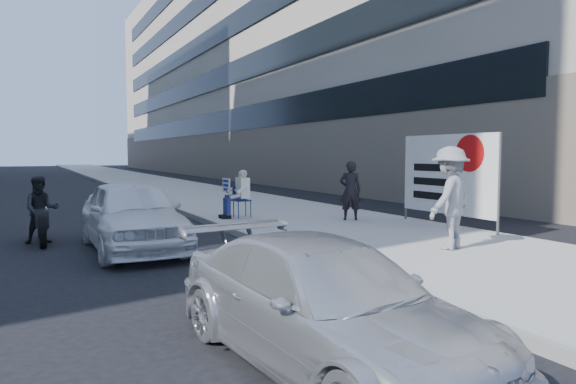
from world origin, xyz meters
TOP-DOWN VIEW (x-y plane):
  - ground at (0.00, 0.00)m, footprint 160.00×160.00m
  - near_sidewalk at (4.00, 20.00)m, footprint 5.00×120.00m
  - near_building at (17.00, 32.00)m, footprint 14.00×70.00m
  - seated_protester at (2.29, 5.85)m, footprint 0.83×1.12m
  - jogger at (4.03, -0.23)m, footprint 1.37×1.05m
  - pedestrian_woman at (4.73, 4.03)m, footprint 0.68×0.62m
  - protest_banner at (6.13, 1.99)m, footprint 0.08×3.06m
  - parked_sedan at (-0.50, -3.31)m, footprint 1.90×3.96m
  - white_sedan_near at (-1.00, 3.12)m, footprint 1.67×4.10m
  - motorcycle at (-2.58, 4.80)m, footprint 0.70×2.04m

SIDE VIEW (x-z plane):
  - ground at x=0.00m, z-range 0.00..0.00m
  - near_sidewalk at x=4.00m, z-range 0.00..0.15m
  - parked_sedan at x=-0.50m, z-range 0.00..1.11m
  - motorcycle at x=-2.58m, z-range -0.08..1.35m
  - white_sedan_near at x=-1.00m, z-range 0.00..1.39m
  - seated_protester at x=2.29m, z-range 0.22..1.53m
  - pedestrian_woman at x=4.73m, z-range 0.15..1.70m
  - jogger at x=4.03m, z-range 0.15..2.03m
  - protest_banner at x=6.13m, z-range 0.30..2.50m
  - near_building at x=17.00m, z-range 0.00..20.00m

